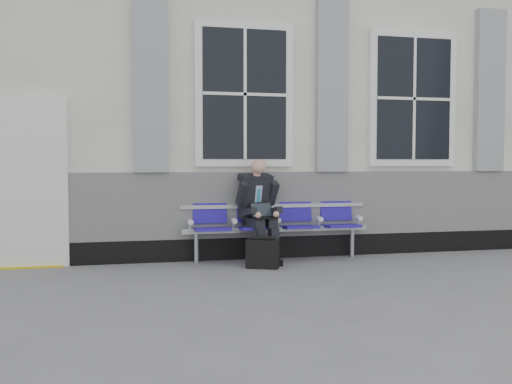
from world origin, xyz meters
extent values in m
plane|color=slate|center=(0.00, 0.00, 0.00)|extent=(70.00, 70.00, 0.00)
cube|color=white|center=(0.00, 3.50, 2.10)|extent=(14.00, 4.00, 4.20)
cube|color=black|center=(0.00, 1.47, 0.15)|extent=(14.00, 0.10, 0.30)
cube|color=silver|center=(0.00, 1.46, 0.75)|extent=(14.00, 0.08, 0.90)
cube|color=gray|center=(-3.40, 1.44, 2.40)|extent=(0.45, 0.14, 2.40)
cube|color=gray|center=(-0.90, 1.44, 2.40)|extent=(0.45, 0.14, 2.40)
cube|color=gray|center=(1.60, 1.44, 2.40)|extent=(0.45, 0.14, 2.40)
cube|color=white|center=(-2.15, 1.46, 2.25)|extent=(1.35, 0.10, 1.95)
cube|color=black|center=(-2.15, 1.41, 2.25)|extent=(1.15, 0.02, 1.75)
cube|color=white|center=(0.35, 1.46, 2.25)|extent=(1.35, 0.10, 1.95)
cube|color=black|center=(0.35, 1.41, 2.25)|extent=(1.15, 0.02, 1.75)
cube|color=black|center=(-5.00, 1.60, 1.05)|extent=(0.95, 0.30, 2.10)
cube|color=white|center=(-5.00, 1.45, 1.05)|extent=(1.10, 0.10, 2.20)
cube|color=gold|center=(-5.00, 1.48, 0.01)|extent=(0.95, 0.30, 0.02)
cube|color=#9EA0A3|center=(-1.73, 1.30, 0.42)|extent=(2.60, 0.07, 0.07)
cube|color=#9EA0A3|center=(-1.73, 1.42, 0.73)|extent=(2.60, 0.05, 0.05)
cylinder|color=#9EA0A3|center=(-2.83, 1.30, 0.20)|extent=(0.06, 0.06, 0.39)
cylinder|color=#9EA0A3|center=(-0.63, 1.30, 0.20)|extent=(0.06, 0.06, 0.39)
cube|color=#1E0D98|center=(-2.63, 1.22, 0.45)|extent=(0.46, 0.42, 0.07)
cube|color=#1E0D98|center=(-2.63, 1.43, 0.71)|extent=(0.46, 0.10, 0.40)
cube|color=#1E0D98|center=(-2.03, 1.22, 0.45)|extent=(0.46, 0.42, 0.07)
cube|color=#1E0D98|center=(-2.03, 1.43, 0.71)|extent=(0.46, 0.10, 0.40)
cube|color=#1E0D98|center=(-1.43, 1.22, 0.45)|extent=(0.46, 0.42, 0.07)
cube|color=#1E0D98|center=(-1.43, 1.43, 0.71)|extent=(0.46, 0.10, 0.40)
cube|color=#1E0D98|center=(-0.83, 1.22, 0.45)|extent=(0.46, 0.42, 0.07)
cube|color=#1E0D98|center=(-0.83, 1.43, 0.71)|extent=(0.46, 0.10, 0.40)
cylinder|color=white|center=(-2.91, 1.25, 0.55)|extent=(0.07, 0.12, 0.07)
cylinder|color=white|center=(-2.33, 1.25, 0.55)|extent=(0.07, 0.12, 0.07)
cylinder|color=white|center=(-1.73, 1.25, 0.55)|extent=(0.07, 0.12, 0.07)
cylinder|color=white|center=(-1.13, 1.25, 0.55)|extent=(0.07, 0.12, 0.07)
cylinder|color=white|center=(-0.55, 1.25, 0.55)|extent=(0.07, 0.12, 0.07)
cube|color=black|center=(-2.04, 0.86, 0.04)|extent=(0.15, 0.26, 0.08)
cube|color=black|center=(-1.85, 0.90, 0.04)|extent=(0.15, 0.26, 0.08)
cube|color=black|center=(-2.05, 0.92, 0.25)|extent=(0.13, 0.14, 0.47)
cube|color=black|center=(-1.87, 0.96, 0.25)|extent=(0.13, 0.14, 0.47)
cube|color=black|center=(-2.09, 1.12, 0.53)|extent=(0.21, 0.43, 0.13)
cube|color=black|center=(-1.91, 1.16, 0.53)|extent=(0.21, 0.43, 0.13)
cube|color=black|center=(-2.04, 1.32, 0.84)|extent=(0.44, 0.39, 0.59)
cube|color=#A4B7D8|center=(-2.01, 1.21, 0.86)|extent=(0.11, 0.11, 0.33)
cube|color=#2A94C6|center=(-2.01, 1.20, 0.84)|extent=(0.06, 0.08, 0.27)
cube|color=black|center=(-2.03, 1.29, 1.12)|extent=(0.48, 0.30, 0.13)
cylinder|color=#DCA38A|center=(-2.02, 1.25, 1.18)|extent=(0.10, 0.10, 0.09)
sphere|color=#DCA38A|center=(-2.01, 1.19, 1.28)|extent=(0.19, 0.19, 0.19)
cube|color=black|center=(-2.23, 1.18, 0.91)|extent=(0.14, 0.28, 0.34)
cube|color=black|center=(-1.80, 1.27, 0.91)|extent=(0.14, 0.28, 0.34)
cube|color=black|center=(-2.16, 1.03, 0.69)|extent=(0.14, 0.30, 0.13)
cube|color=black|center=(-1.80, 1.10, 0.69)|extent=(0.14, 0.30, 0.13)
sphere|color=#DCA38A|center=(-2.08, 0.91, 0.66)|extent=(0.08, 0.08, 0.08)
sphere|color=#DCA38A|center=(-1.83, 0.96, 0.66)|extent=(0.08, 0.08, 0.08)
cube|color=black|center=(-1.97, 1.01, 0.61)|extent=(0.34, 0.27, 0.02)
cube|color=black|center=(-1.99, 1.11, 0.71)|extent=(0.32, 0.14, 0.20)
cube|color=black|center=(-1.99, 1.11, 0.71)|extent=(0.28, 0.12, 0.17)
cube|color=black|center=(-2.07, 0.73, 0.18)|extent=(0.44, 0.32, 0.36)
cylinder|color=black|center=(-2.07, 0.73, 0.38)|extent=(0.32, 0.19, 0.06)
camera|label=1|loc=(-3.72, -6.18, 1.34)|focal=40.00mm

